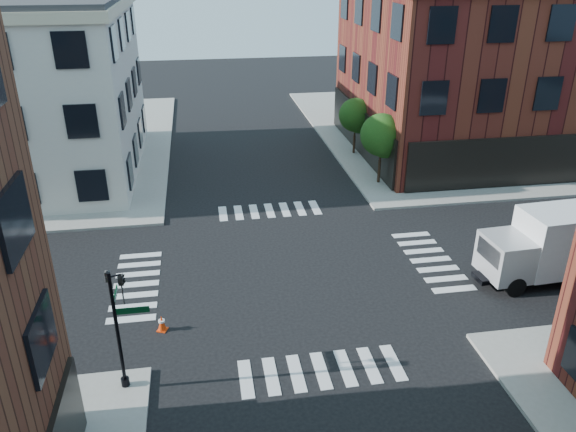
# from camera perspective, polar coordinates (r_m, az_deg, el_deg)

# --- Properties ---
(ground) EXTENTS (120.00, 120.00, 0.00)m
(ground) POSITION_cam_1_polar(r_m,az_deg,el_deg) (26.46, 0.12, -5.68)
(ground) COLOR black
(ground) RESTS_ON ground
(sidewalk_ne) EXTENTS (30.00, 30.00, 0.15)m
(sidewalk_ne) POSITION_cam_1_polar(r_m,az_deg,el_deg) (51.76, 19.87, 8.51)
(sidewalk_ne) COLOR gray
(sidewalk_ne) RESTS_ON ground
(building_ne) EXTENTS (25.00, 16.00, 12.00)m
(building_ne) POSITION_cam_1_polar(r_m,az_deg,el_deg) (46.05, 23.32, 13.70)
(building_ne) COLOR #421011
(building_ne) RESTS_ON ground
(tree_near) EXTENTS (2.69, 2.69, 4.49)m
(tree_near) POSITION_cam_1_polar(r_m,az_deg,el_deg) (35.85, 9.58, 7.90)
(tree_near) COLOR black
(tree_near) RESTS_ON ground
(tree_far) EXTENTS (2.43, 2.43, 4.07)m
(tree_far) POSITION_cam_1_polar(r_m,az_deg,el_deg) (41.43, 6.96, 9.98)
(tree_far) COLOR black
(tree_far) RESTS_ON ground
(signal_pole) EXTENTS (1.29, 1.24, 4.60)m
(signal_pole) POSITION_cam_1_polar(r_m,az_deg,el_deg) (19.26, -16.84, -9.81)
(signal_pole) COLOR black
(signal_pole) RESTS_ON ground
(box_truck) EXTENTS (7.53, 2.69, 3.35)m
(box_truck) POSITION_cam_1_polar(r_m,az_deg,el_deg) (28.11, 26.24, -2.51)
(box_truck) COLOR silver
(box_truck) RESTS_ON ground
(traffic_cone) EXTENTS (0.48, 0.48, 0.68)m
(traffic_cone) POSITION_cam_1_polar(r_m,az_deg,el_deg) (23.05, -12.70, -10.58)
(traffic_cone) COLOR red
(traffic_cone) RESTS_ON ground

